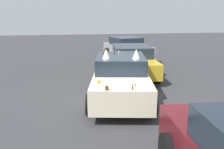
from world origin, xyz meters
TOP-DOWN VIEW (x-y plane):
  - ground_plane at (0.00, 0.00)m, footprint 60.00×60.00m
  - art_car_decorated at (0.08, -0.02)m, footprint 4.67×2.65m
  - parked_sedan_row_back_far at (7.73, -2.14)m, footprint 4.30×2.71m
  - parked_sedan_behind_right at (3.45, -1.30)m, footprint 4.76×2.45m

SIDE VIEW (x-z plane):
  - ground_plane at x=0.00m, z-range 0.00..0.00m
  - parked_sedan_behind_right at x=3.45m, z-range 0.01..1.42m
  - parked_sedan_row_back_far at x=7.73m, z-range 0.01..1.45m
  - art_car_decorated at x=0.08m, z-range -0.14..1.65m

